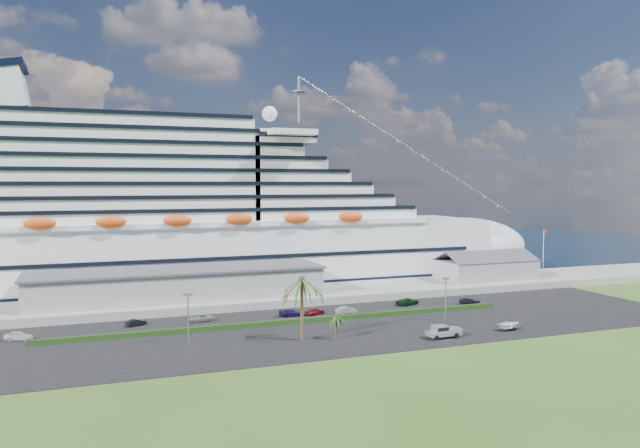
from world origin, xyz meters
name	(u,v)px	position (x,y,z in m)	size (l,w,h in m)	color
ground	(367,341)	(0.00, 0.00, 0.00)	(420.00, 420.00, 0.00)	#3A551C
asphalt_lot	(341,327)	(0.00, 11.00, 0.06)	(140.00, 38.00, 0.12)	black
wharf	(292,295)	(0.00, 40.00, 0.90)	(240.00, 20.00, 1.80)	gray
water	(214,256)	(0.00, 130.00, 0.01)	(420.00, 160.00, 0.02)	black
cruise_ship	(179,221)	(-21.53, 64.00, 16.69)	(191.00, 38.00, 54.00)	silver
terminal_building	(179,283)	(-25.00, 40.00, 5.01)	(61.00, 15.00, 6.30)	gray
port_shed	(486,269)	(52.00, 40.00, 4.40)	(24.00, 12.31, 7.37)	gray
flagpole	(543,251)	(70.04, 40.00, 8.27)	(1.08, 0.16, 12.00)	silver
hedge	(291,322)	(-8.00, 16.00, 0.57)	(88.00, 1.10, 0.90)	black
lamp_post_left	(188,312)	(-28.00, 8.00, 5.34)	(1.60, 0.35, 8.27)	gray
lamp_post_right	(446,294)	(20.00, 8.00, 5.34)	(1.60, 0.35, 8.27)	gray
palm_tall	(302,286)	(-10.00, 4.00, 9.20)	(8.82, 8.82, 11.13)	#47301E
palm_short	(336,318)	(-4.50, 2.50, 3.67)	(3.53, 3.53, 4.56)	#47301E
parked_car_0	(19,336)	(-53.94, 20.46, 0.87)	(1.78, 4.43, 1.51)	silver
parked_car_1	(136,322)	(-34.93, 24.61, 0.74)	(1.31, 3.76, 1.24)	black
parked_car_2	(203,318)	(-22.85, 24.08, 0.79)	(2.21, 4.79, 1.33)	#94959C
parked_car_3	(291,313)	(-5.89, 22.42, 0.83)	(1.98, 4.87, 1.41)	#1A1447
parked_car_4	(315,311)	(-1.09, 21.99, 0.83)	(1.67, 4.16, 1.42)	maroon
parked_car_5	(346,310)	(5.17, 20.81, 0.82)	(1.47, 4.23, 1.39)	#9C9FA3
parked_car_6	(408,301)	(20.98, 24.41, 0.87)	(2.50, 5.41, 1.50)	#0D3414
parked_car_7	(470,301)	(33.78, 20.23, 0.79)	(1.88, 4.63, 1.34)	black
pickup_truck	(443,331)	(12.71, -3.00, 1.29)	(6.14, 2.48, 2.14)	black
boat_trailer	(510,324)	(26.83, -2.27, 1.14)	(5.57, 4.11, 1.54)	gray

